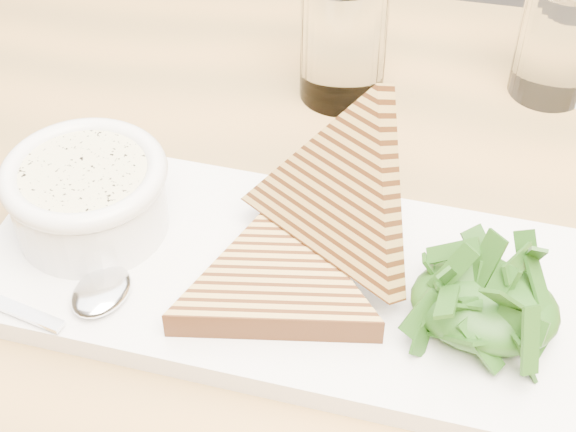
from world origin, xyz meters
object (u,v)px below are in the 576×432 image
(table_top, at_px, (428,351))
(glass_far, at_px, (558,41))
(platter, at_px, (280,277))
(soup_bowl, at_px, (90,204))
(glass_near, at_px, (344,38))

(table_top, xyz_separation_m, glass_far, (0.05, 0.31, 0.07))
(platter, height_order, glass_far, glass_far)
(soup_bowl, xyz_separation_m, glass_near, (0.13, 0.24, 0.02))
(table_top, relative_size, glass_far, 12.74)
(glass_near, distance_m, glass_far, 0.19)
(soup_bowl, distance_m, glass_near, 0.27)
(soup_bowl, bearing_deg, platter, -0.85)
(table_top, bearing_deg, platter, 174.45)
(soup_bowl, bearing_deg, table_top, -2.91)
(platter, bearing_deg, glass_far, 61.66)
(soup_bowl, height_order, glass_far, glass_far)
(platter, bearing_deg, table_top, -5.55)
(glass_far, bearing_deg, glass_near, -162.03)
(soup_bowl, height_order, glass_near, glass_near)
(table_top, height_order, glass_near, glass_near)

